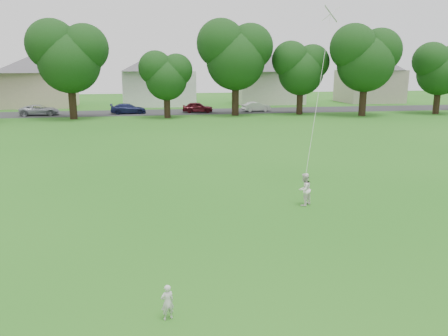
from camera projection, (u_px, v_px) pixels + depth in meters
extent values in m
plane|color=#1E5F15|center=(217.00, 264.00, 12.26)|extent=(160.00, 160.00, 0.00)
cube|color=#2D2D30|center=(162.00, 112.00, 52.54)|extent=(90.00, 7.00, 0.01)
imported|color=silver|center=(167.00, 302.00, 9.52)|extent=(0.35, 0.28, 0.82)
imported|color=white|center=(304.00, 189.00, 17.32)|extent=(0.81, 0.78, 1.32)
plane|color=silver|center=(331.00, 14.00, 19.12)|extent=(0.87, 1.05, 0.71)
cylinder|color=white|center=(318.00, 94.00, 18.18)|extent=(0.01, 0.01, 7.72)
cylinder|color=black|center=(72.00, 100.00, 45.45)|extent=(0.78, 0.78, 3.93)
cylinder|color=black|center=(167.00, 105.00, 46.63)|extent=(0.67, 0.67, 2.73)
cylinder|color=black|center=(235.00, 97.00, 48.93)|extent=(0.79, 0.79, 4.07)
cylinder|color=black|center=(300.00, 100.00, 50.09)|extent=(0.71, 0.71, 3.18)
cylinder|color=black|center=(363.00, 98.00, 48.51)|extent=(0.77, 0.77, 3.85)
cylinder|color=black|center=(437.00, 100.00, 50.56)|extent=(0.71, 0.71, 3.15)
imported|color=#999CA7|center=(40.00, 110.00, 49.14)|extent=(4.43, 2.39, 1.18)
imported|color=#171C48|center=(128.00, 109.00, 50.78)|extent=(4.11, 1.75, 1.18)
imported|color=#57111A|center=(198.00, 107.00, 52.14)|extent=(3.77, 1.78, 1.24)
imported|color=silver|center=(256.00, 107.00, 53.37)|extent=(3.58, 1.66, 1.14)
cube|color=beige|center=(40.00, 90.00, 58.92)|extent=(9.13, 6.88, 4.58)
pyramid|color=#504D53|center=(36.00, 53.00, 57.82)|extent=(13.17, 13.17, 2.52)
cube|color=white|center=(159.00, 88.00, 61.59)|extent=(9.75, 7.54, 4.77)
pyramid|color=#504D53|center=(158.00, 52.00, 60.45)|extent=(14.07, 14.07, 2.62)
cube|color=beige|center=(269.00, 88.00, 64.29)|extent=(9.40, 6.60, 4.68)
pyramid|color=#504D53|center=(269.00, 53.00, 63.17)|extent=(13.56, 13.56, 2.57)
cube|color=#B3A994|center=(369.00, 86.00, 66.96)|extent=(8.51, 7.26, 4.83)
pyramid|color=#504D53|center=(372.00, 52.00, 65.81)|extent=(12.27, 12.27, 2.66)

